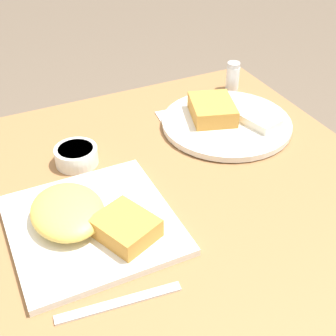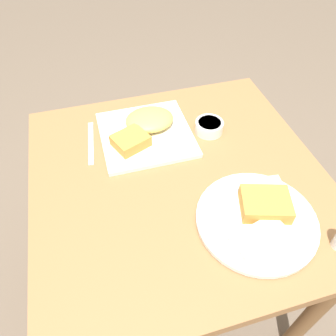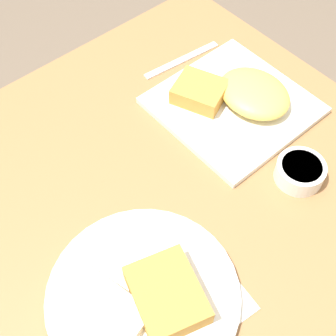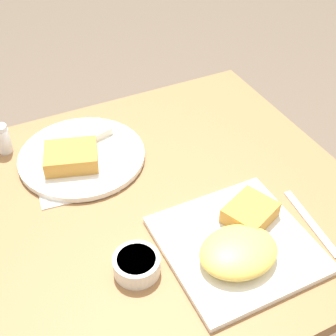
% 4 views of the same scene
% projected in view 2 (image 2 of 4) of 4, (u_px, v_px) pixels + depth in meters
% --- Properties ---
extents(ground_plane, '(8.00, 8.00, 0.00)m').
position_uv_depth(ground_plane, '(175.00, 282.00, 1.48)').
color(ground_plane, brown).
extents(dining_table, '(0.84, 0.84, 0.73)m').
position_uv_depth(dining_table, '(179.00, 197.00, 1.02)').
color(dining_table, olive).
rests_on(dining_table, ground_plane).
extents(menu_card, '(0.20, 0.24, 0.00)m').
position_uv_depth(menu_card, '(263.00, 211.00, 0.86)').
color(menu_card, silver).
rests_on(menu_card, dining_table).
extents(plate_square_near, '(0.29, 0.29, 0.06)m').
position_uv_depth(plate_square_near, '(145.00, 129.00, 1.05)').
color(plate_square_near, white).
rests_on(plate_square_near, dining_table).
extents(plate_oval_far, '(0.31, 0.31, 0.05)m').
position_uv_depth(plate_oval_far, '(259.00, 217.00, 0.83)').
color(plate_oval_far, white).
rests_on(plate_oval_far, menu_card).
extents(sauce_ramekin, '(0.09, 0.09, 0.04)m').
position_uv_depth(sauce_ramekin, '(209.00, 126.00, 1.06)').
color(sauce_ramekin, white).
rests_on(sauce_ramekin, dining_table).
extents(butter_knife, '(0.04, 0.20, 0.00)m').
position_uv_depth(butter_knife, '(91.00, 143.00, 1.04)').
color(butter_knife, silver).
rests_on(butter_knife, dining_table).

